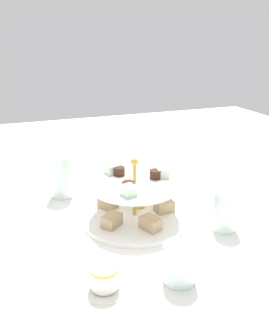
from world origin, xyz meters
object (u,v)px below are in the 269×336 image
water_glass_tall_right (62,176)px  water_glass_short_left (177,264)px  teacup_with_saucer (105,277)px  butter_knife_left (166,175)px  tiered_serving_stand (134,201)px  butter_knife_right (17,254)px  water_glass_mid_back (225,211)px

water_glass_tall_right → water_glass_short_left: water_glass_tall_right is taller
teacup_with_saucer → butter_knife_left: size_ratio=0.53×
tiered_serving_stand → water_glass_tall_right: tiered_serving_stand is taller
tiered_serving_stand → butter_knife_left: bearing=-41.2°
teacup_with_saucer → water_glass_short_left: bearing=-101.6°
butter_knife_left → teacup_with_saucer: bearing=100.2°
butter_knife_right → teacup_with_saucer: bearing=36.4°
water_glass_mid_back → water_glass_tall_right: bearing=47.1°
tiered_serving_stand → butter_knife_left: (0.23, -0.20, -0.04)m
water_glass_tall_right → water_glass_mid_back: bearing=-132.9°
water_glass_short_left → butter_knife_left: (0.48, -0.20, -0.04)m
tiered_serving_stand → water_glass_mid_back: tiered_serving_stand is taller
water_glass_tall_right → water_glass_mid_back: size_ratio=1.28×
water_glass_mid_back → teacup_with_saucer: bearing=106.6°
water_glass_tall_right → butter_knife_right: bearing=152.1°
butter_knife_left → butter_knife_right: bearing=77.6°
water_glass_short_left → water_glass_mid_back: 0.23m
tiered_serving_stand → butter_knife_right: tiered_serving_stand is taller
water_glass_tall_right → butter_knife_right: 0.30m
butter_knife_left → water_glass_mid_back: bearing=135.4°
water_glass_short_left → butter_knife_right: bearing=57.0°
teacup_with_saucer → water_glass_mid_back: (0.10, -0.33, 0.02)m
water_glass_tall_right → teacup_with_saucer: size_ratio=1.39×
water_glass_tall_right → water_glass_short_left: bearing=-161.1°
butter_knife_right → water_glass_mid_back: size_ratio=1.74×
water_glass_tall_right → water_glass_mid_back: water_glass_tall_right is taller
water_glass_short_left → butter_knife_left: water_glass_short_left is taller
butter_knife_left → tiered_serving_stand: bearing=96.0°
tiered_serving_stand → teacup_with_saucer: (-0.22, 0.14, -0.02)m
water_glass_short_left → butter_knife_right: (0.19, 0.29, -0.04)m
water_glass_tall_right → butter_knife_left: bearing=-85.0°
teacup_with_saucer → water_glass_tall_right: bearing=2.4°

